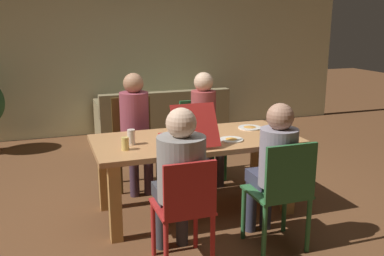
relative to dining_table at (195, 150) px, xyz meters
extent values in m
plane|color=brown|center=(0.00, 0.00, -0.62)|extent=(20.00, 20.00, 0.00)
cube|color=beige|center=(0.00, 3.33, 0.69)|extent=(7.68, 0.12, 2.62)
cube|color=tan|center=(0.00, 0.00, 0.09)|extent=(1.90, 0.91, 0.05)
cube|color=#BB8845|center=(-0.82, -0.33, -0.28)|extent=(0.10, 0.10, 0.69)
cube|color=#BB8845|center=(0.82, -0.33, -0.28)|extent=(0.10, 0.10, 0.69)
cube|color=#BB8845|center=(-0.82, 0.33, -0.28)|extent=(0.10, 0.10, 0.69)
cube|color=#BB8845|center=(0.82, 0.33, -0.28)|extent=(0.10, 0.10, 0.69)
cylinder|color=#2E6737|center=(0.20, -0.65, -0.39)|extent=(0.04, 0.04, 0.46)
cylinder|color=#2E6737|center=(0.59, -0.65, -0.39)|extent=(0.04, 0.04, 0.46)
cylinder|color=#2E6737|center=(0.20, -1.01, -0.39)|extent=(0.04, 0.04, 0.46)
cylinder|color=#2E6737|center=(0.59, -1.01, -0.39)|extent=(0.04, 0.04, 0.46)
cube|color=#2E6737|center=(0.40, -0.83, -0.15)|extent=(0.45, 0.42, 0.02)
cube|color=#2E6737|center=(0.40, -1.02, 0.08)|extent=(0.43, 0.03, 0.44)
cylinder|color=#37394C|center=(0.32, -0.54, -0.38)|extent=(0.10, 0.10, 0.48)
cylinder|color=#37394C|center=(0.47, -0.54, -0.38)|extent=(0.10, 0.10, 0.48)
cube|color=#37394C|center=(0.40, -0.67, -0.09)|extent=(0.27, 0.30, 0.11)
cylinder|color=gray|center=(0.40, -0.83, 0.14)|extent=(0.30, 0.30, 0.46)
sphere|color=#A97B61|center=(0.40, -0.83, 0.47)|extent=(0.21, 0.21, 0.21)
cylinder|color=#257039|center=(0.60, 0.66, -0.39)|extent=(0.05, 0.05, 0.46)
cylinder|color=#257039|center=(0.20, 0.66, -0.39)|extent=(0.05, 0.05, 0.46)
cylinder|color=#257039|center=(0.60, 1.04, -0.39)|extent=(0.05, 0.05, 0.46)
cylinder|color=#257039|center=(0.20, 1.04, -0.39)|extent=(0.05, 0.05, 0.46)
cube|color=#257039|center=(0.40, 0.85, -0.15)|extent=(0.46, 0.45, 0.02)
cube|color=#257039|center=(0.40, 1.06, 0.06)|extent=(0.44, 0.03, 0.41)
cylinder|color=#40383D|center=(0.47, 0.51, -0.38)|extent=(0.10, 0.10, 0.48)
cylinder|color=#40383D|center=(0.33, 0.51, -0.38)|extent=(0.10, 0.10, 0.48)
cube|color=#40383D|center=(0.40, 0.67, -0.09)|extent=(0.26, 0.36, 0.11)
cylinder|color=#A04141|center=(0.40, 0.85, 0.16)|extent=(0.28, 0.28, 0.50)
sphere|color=#D4AE8C|center=(0.40, 0.85, 0.51)|extent=(0.22, 0.22, 0.22)
cylinder|color=#523E18|center=(-0.21, 0.65, -0.39)|extent=(0.04, 0.04, 0.46)
cylinder|color=#523E18|center=(-0.61, 0.65, -0.39)|extent=(0.04, 0.04, 0.46)
cylinder|color=#523E18|center=(-0.21, 1.00, -0.39)|extent=(0.04, 0.04, 0.46)
cylinder|color=#523E18|center=(-0.61, 1.00, -0.39)|extent=(0.04, 0.04, 0.46)
cube|color=#523E18|center=(-0.41, 0.83, -0.15)|extent=(0.45, 0.40, 0.02)
cube|color=#523E18|center=(-0.41, 1.01, 0.11)|extent=(0.43, 0.03, 0.50)
cylinder|color=#422E3D|center=(-0.33, 0.55, -0.38)|extent=(0.10, 0.10, 0.48)
cylinder|color=#422E3D|center=(-0.48, 0.55, -0.38)|extent=(0.10, 0.10, 0.48)
cube|color=#422E3D|center=(-0.41, 0.68, -0.09)|extent=(0.28, 0.29, 0.11)
cylinder|color=#97414F|center=(-0.41, 0.83, 0.17)|extent=(0.31, 0.31, 0.53)
sphere|color=#A87858|center=(-0.41, 0.83, 0.54)|extent=(0.22, 0.22, 0.22)
cylinder|color=red|center=(-0.58, -0.66, -0.39)|extent=(0.04, 0.04, 0.46)
cylinder|color=red|center=(-0.23, -0.66, -0.39)|extent=(0.04, 0.04, 0.46)
cylinder|color=red|center=(-0.58, -1.03, -0.39)|extent=(0.04, 0.04, 0.46)
cylinder|color=red|center=(-0.23, -1.03, -0.39)|extent=(0.04, 0.04, 0.46)
cube|color=red|center=(-0.41, -0.84, -0.15)|extent=(0.40, 0.42, 0.02)
cube|color=red|center=(-0.41, -1.04, 0.05)|extent=(0.38, 0.03, 0.40)
cylinder|color=#3B3B41|center=(-0.50, -0.57, -0.38)|extent=(0.10, 0.10, 0.48)
cylinder|color=#3B3B41|center=(-0.32, -0.57, -0.38)|extent=(0.10, 0.10, 0.48)
cube|color=#3B3B41|center=(-0.41, -0.70, -0.09)|extent=(0.32, 0.29, 0.11)
cylinder|color=gray|center=(-0.41, -0.84, 0.14)|extent=(0.36, 0.36, 0.48)
sphere|color=beige|center=(-0.41, -0.84, 0.48)|extent=(0.22, 0.22, 0.22)
cube|color=#B3221D|center=(-0.11, 0.00, 0.13)|extent=(0.40, 0.40, 0.02)
cylinder|color=#C77F37|center=(-0.11, 0.00, 0.15)|extent=(0.35, 0.35, 0.01)
cube|color=#B3221D|center=(-0.11, -0.30, 0.31)|extent=(0.40, 0.21, 0.35)
cylinder|color=white|center=(0.28, -0.18, 0.12)|extent=(0.22, 0.22, 0.01)
cone|color=gold|center=(0.28, -0.18, 0.14)|extent=(0.11, 0.11, 0.02)
cylinder|color=white|center=(0.65, 0.17, 0.12)|extent=(0.24, 0.24, 0.01)
cone|color=#C38137|center=(0.65, 0.17, 0.14)|extent=(0.13, 0.13, 0.02)
cylinder|color=silver|center=(-0.61, -0.02, 0.19)|extent=(0.07, 0.07, 0.14)
cylinder|color=#E2C263|center=(-0.69, -0.17, 0.17)|extent=(0.07, 0.07, 0.11)
cylinder|color=#B64635|center=(-0.38, -0.37, 0.18)|extent=(0.07, 0.07, 0.12)
cube|color=#887954|center=(0.39, 2.74, -0.41)|extent=(1.98, 0.83, 0.43)
cube|color=#887954|center=(0.39, 2.40, -0.02)|extent=(1.98, 0.16, 0.35)
cube|color=#887954|center=(-0.50, 2.74, -0.10)|extent=(0.20, 0.79, 0.18)
cube|color=#887954|center=(1.28, 2.74, -0.10)|extent=(0.20, 0.79, 0.18)
camera|label=1|loc=(-1.30, -3.65, 1.19)|focal=40.20mm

